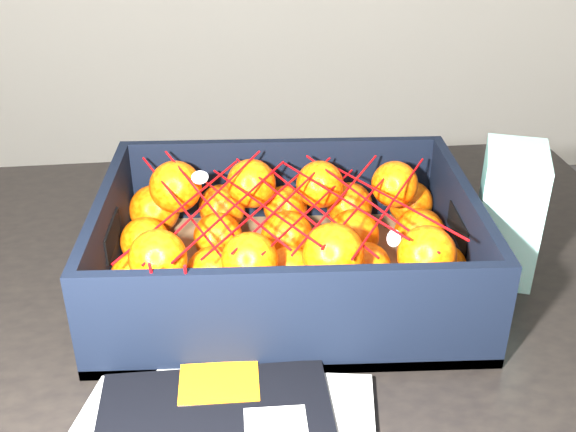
{
  "coord_description": "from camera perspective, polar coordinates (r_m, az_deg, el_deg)",
  "views": [
    {
      "loc": [
        0.02,
        -0.84,
        1.22
      ],
      "look_at": [
        0.05,
        -0.19,
        0.86
      ],
      "focal_mm": 42.85,
      "sensor_mm": 36.0,
      "label": 1
    }
  ],
  "objects": [
    {
      "name": "table",
      "position": [
        0.87,
        -6.91,
        -12.07
      ],
      "size": [
        1.26,
        0.89,
        0.75
      ],
      "color": "black",
      "rests_on": "ground"
    },
    {
      "name": "produce_crate",
      "position": [
        0.81,
        -0.09,
        -3.5
      ],
      "size": [
        0.42,
        0.32,
        0.12
      ],
      "color": "brown",
      "rests_on": "table"
    },
    {
      "name": "clementine_heap",
      "position": [
        0.8,
        -0.08,
        -2.28
      ],
      "size": [
        0.4,
        0.29,
        0.11
      ],
      "color": "#FF5505",
      "rests_on": "produce_crate"
    },
    {
      "name": "mesh_net",
      "position": [
        0.76,
        -0.52,
        0.79
      ],
      "size": [
        0.35,
        0.28,
        0.09
      ],
      "color": "#BE070A",
      "rests_on": "clementine_heap"
    },
    {
      "name": "retail_carton",
      "position": [
        0.86,
        17.84,
        0.28
      ],
      "size": [
        0.1,
        0.12,
        0.16
      ],
      "primitive_type": "cube",
      "rotation": [
        0.0,
        0.0,
        -0.3
      ],
      "color": "white",
      "rests_on": "table"
    }
  ]
}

